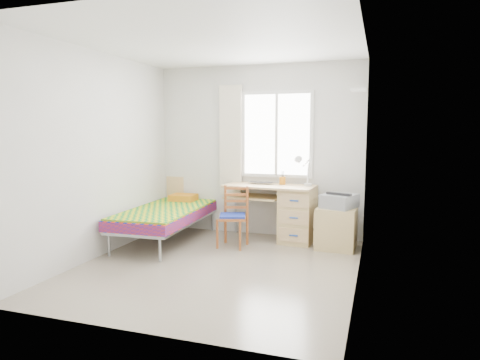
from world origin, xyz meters
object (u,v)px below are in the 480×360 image
at_px(cabinet, 336,228).
at_px(desk, 293,212).
at_px(bed, 169,213).
at_px(printer, 339,201).
at_px(chair, 234,212).

bearing_deg(cabinet, desk, 165.63).
relative_size(bed, printer, 3.59).
distance_m(bed, printer, 2.44).
bearing_deg(bed, chair, -0.40).
bearing_deg(bed, desk, 14.83).
height_order(chair, cabinet, chair).
height_order(bed, cabinet, bed).
bearing_deg(desk, chair, -141.57).
height_order(cabinet, printer, printer).
relative_size(bed, chair, 2.36).
height_order(bed, desk, bed).
height_order(bed, printer, bed).
distance_m(bed, cabinet, 2.40).
xyz_separation_m(chair, cabinet, (1.37, 0.30, -0.19)).
xyz_separation_m(bed, cabinet, (2.37, 0.33, -0.13)).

